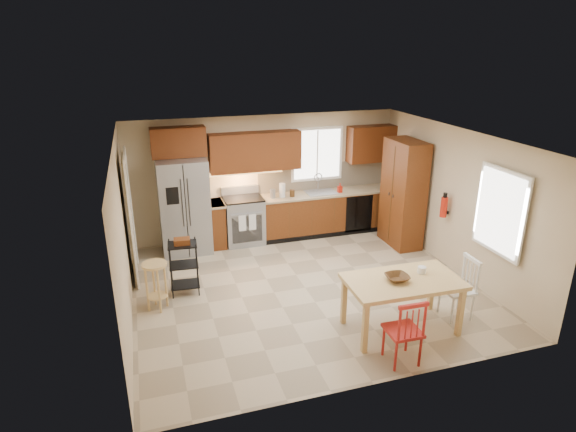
# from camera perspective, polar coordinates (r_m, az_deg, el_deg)

# --- Properties ---
(floor) EXTENTS (5.50, 5.50, 0.00)m
(floor) POSITION_cam_1_polar(r_m,az_deg,el_deg) (8.08, 2.05, -8.49)
(floor) COLOR tan
(floor) RESTS_ON ground
(ceiling) EXTENTS (5.50, 5.00, 0.02)m
(ceiling) POSITION_cam_1_polar(r_m,az_deg,el_deg) (7.22, 2.29, 9.19)
(ceiling) COLOR silver
(ceiling) RESTS_ON ground
(wall_back) EXTENTS (5.50, 0.02, 2.50)m
(wall_back) POSITION_cam_1_polar(r_m,az_deg,el_deg) (9.84, -2.67, 4.68)
(wall_back) COLOR #CCB793
(wall_back) RESTS_ON ground
(wall_front) EXTENTS (5.50, 0.02, 2.50)m
(wall_front) POSITION_cam_1_polar(r_m,az_deg,el_deg) (5.48, 10.95, -8.84)
(wall_front) COLOR #CCB793
(wall_front) RESTS_ON ground
(wall_left) EXTENTS (0.02, 5.00, 2.50)m
(wall_left) POSITION_cam_1_polar(r_m,az_deg,el_deg) (7.19, -19.02, -2.40)
(wall_left) COLOR #CCB793
(wall_left) RESTS_ON ground
(wall_right) EXTENTS (0.02, 5.00, 2.50)m
(wall_right) POSITION_cam_1_polar(r_m,az_deg,el_deg) (8.82, 19.28, 1.70)
(wall_right) COLOR #CCB793
(wall_right) RESTS_ON ground
(refrigerator) EXTENTS (0.92, 0.75, 1.82)m
(refrigerator) POSITION_cam_1_polar(r_m,az_deg,el_deg) (9.32, -12.20, 1.14)
(refrigerator) COLOR gray
(refrigerator) RESTS_ON floor
(range_stove) EXTENTS (0.76, 0.63, 0.92)m
(range_stove) POSITION_cam_1_polar(r_m,az_deg,el_deg) (9.68, -5.27, -0.59)
(range_stove) COLOR gray
(range_stove) RESTS_ON floor
(base_cabinet_narrow) EXTENTS (0.30, 0.60, 0.90)m
(base_cabinet_narrow) POSITION_cam_1_polar(r_m,az_deg,el_deg) (9.60, -8.49, -0.95)
(base_cabinet_narrow) COLOR #653112
(base_cabinet_narrow) RESTS_ON floor
(base_cabinet_run) EXTENTS (2.92, 0.60, 0.90)m
(base_cabinet_run) POSITION_cam_1_polar(r_m,az_deg,el_deg) (10.20, 4.86, 0.48)
(base_cabinet_run) COLOR #653112
(base_cabinet_run) RESTS_ON floor
(dishwasher) EXTENTS (0.60, 0.02, 0.78)m
(dishwasher) POSITION_cam_1_polar(r_m,az_deg,el_deg) (10.17, 8.39, 0.26)
(dishwasher) COLOR black
(dishwasher) RESTS_ON floor
(backsplash) EXTENTS (2.92, 0.03, 0.55)m
(backsplash) POSITION_cam_1_polar(r_m,az_deg,el_deg) (10.24, 4.38, 4.82)
(backsplash) COLOR beige
(backsplash) RESTS_ON wall_back
(upper_over_fridge) EXTENTS (1.00, 0.35, 0.55)m
(upper_over_fridge) POSITION_cam_1_polar(r_m,az_deg,el_deg) (9.21, -12.88, 8.55)
(upper_over_fridge) COLOR #602B10
(upper_over_fridge) RESTS_ON wall_back
(upper_left_block) EXTENTS (1.80, 0.35, 0.75)m
(upper_left_block) POSITION_cam_1_polar(r_m,az_deg,el_deg) (9.48, -3.93, 7.63)
(upper_left_block) COLOR #602B10
(upper_left_block) RESTS_ON wall_back
(upper_right_block) EXTENTS (1.00, 0.35, 0.75)m
(upper_right_block) POSITION_cam_1_polar(r_m,az_deg,el_deg) (10.33, 9.82, 8.43)
(upper_right_block) COLOR #602B10
(upper_right_block) RESTS_ON wall_back
(window_back) EXTENTS (1.12, 0.04, 1.12)m
(window_back) POSITION_cam_1_polar(r_m,az_deg,el_deg) (10.05, 3.45, 7.34)
(window_back) COLOR white
(window_back) RESTS_ON wall_back
(sink) EXTENTS (0.62, 0.46, 0.16)m
(sink) POSITION_cam_1_polar(r_m,az_deg,el_deg) (10.00, 3.91, 2.58)
(sink) COLOR gray
(sink) RESTS_ON base_cabinet_run
(undercab_glow) EXTENTS (1.60, 0.30, 0.01)m
(undercab_glow) POSITION_cam_1_polar(r_m,az_deg,el_deg) (9.49, -5.61, 5.14)
(undercab_glow) COLOR #FFBF66
(undercab_glow) RESTS_ON wall_back
(soap_bottle) EXTENTS (0.09, 0.09, 0.19)m
(soap_bottle) POSITION_cam_1_polar(r_m,az_deg,el_deg) (10.01, 6.17, 3.34)
(soap_bottle) COLOR #B21B0C
(soap_bottle) RESTS_ON base_cabinet_run
(paper_towel) EXTENTS (0.12, 0.12, 0.28)m
(paper_towel) POSITION_cam_1_polar(r_m,az_deg,el_deg) (9.64, -0.68, 3.07)
(paper_towel) COLOR silver
(paper_towel) RESTS_ON base_cabinet_run
(canister_steel) EXTENTS (0.11, 0.11, 0.18)m
(canister_steel) POSITION_cam_1_polar(r_m,az_deg,el_deg) (9.60, -1.82, 2.68)
(canister_steel) COLOR gray
(canister_steel) RESTS_ON base_cabinet_run
(canister_wood) EXTENTS (0.10, 0.10, 0.14)m
(canister_wood) POSITION_cam_1_polar(r_m,az_deg,el_deg) (9.69, 0.51, 2.73)
(canister_wood) COLOR #523215
(canister_wood) RESTS_ON base_cabinet_run
(pantry) EXTENTS (0.50, 0.95, 2.10)m
(pantry) POSITION_cam_1_polar(r_m,az_deg,el_deg) (9.65, 13.49, 2.59)
(pantry) COLOR #653112
(pantry) RESTS_ON floor
(fire_extinguisher) EXTENTS (0.12, 0.12, 0.36)m
(fire_extinguisher) POSITION_cam_1_polar(r_m,az_deg,el_deg) (8.91, 17.99, 1.01)
(fire_extinguisher) COLOR #B21B0C
(fire_extinguisher) RESTS_ON wall_right
(window_right) EXTENTS (0.04, 1.02, 1.32)m
(window_right) POSITION_cam_1_polar(r_m,az_deg,el_deg) (7.88, 23.86, 0.46)
(window_right) COLOR white
(window_right) RESTS_ON wall_right
(doorway) EXTENTS (0.04, 0.95, 2.10)m
(doorway) POSITION_cam_1_polar(r_m,az_deg,el_deg) (8.47, -18.23, -0.36)
(doorway) COLOR #8C7A59
(doorway) RESTS_ON wall_left
(dining_table) EXTENTS (1.60, 0.93, 0.77)m
(dining_table) POSITION_cam_1_polar(r_m,az_deg,el_deg) (7.02, 13.25, -10.22)
(dining_table) COLOR tan
(dining_table) RESTS_ON floor
(chair_red) EXTENTS (0.45, 0.45, 0.93)m
(chair_red) POSITION_cam_1_polar(r_m,az_deg,el_deg) (6.35, 13.48, -12.93)
(chair_red) COLOR #AF201B
(chair_red) RESTS_ON floor
(chair_white) EXTENTS (0.45, 0.45, 0.93)m
(chair_white) POSITION_cam_1_polar(r_m,az_deg,el_deg) (7.51, 19.45, -8.10)
(chair_white) COLOR silver
(chair_white) RESTS_ON floor
(table_bowl) EXTENTS (0.33, 0.33, 0.08)m
(table_bowl) POSITION_cam_1_polar(r_m,az_deg,el_deg) (6.79, 12.79, -7.49)
(table_bowl) COLOR #523215
(table_bowl) RESTS_ON dining_table
(table_jar) EXTENTS (0.12, 0.12, 0.14)m
(table_jar) POSITION_cam_1_polar(r_m,az_deg,el_deg) (7.07, 15.56, -6.33)
(table_jar) COLOR silver
(table_jar) RESTS_ON dining_table
(bar_stool) EXTENTS (0.45, 0.45, 0.76)m
(bar_stool) POSITION_cam_1_polar(r_m,az_deg,el_deg) (7.59, -15.33, -8.03)
(bar_stool) COLOR tan
(bar_stool) RESTS_ON floor
(utility_cart) EXTENTS (0.47, 0.38, 0.90)m
(utility_cart) POSITION_cam_1_polar(r_m,az_deg,el_deg) (7.91, -12.22, -5.98)
(utility_cart) COLOR black
(utility_cart) RESTS_ON floor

